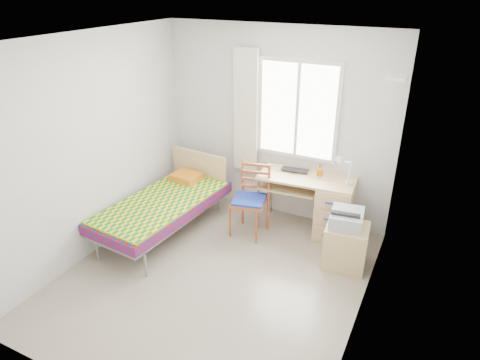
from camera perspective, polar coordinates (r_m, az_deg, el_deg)
name	(u,v)px	position (r m, az deg, el deg)	size (l,w,h in m)	color
floor	(214,277)	(5.03, -3.44, -12.73)	(3.50, 3.50, 0.00)	#BCAD93
ceiling	(207,40)	(3.99, -4.44, 18.14)	(3.50, 3.50, 0.00)	white
wall_back	(276,125)	(5.82, 4.82, 7.29)	(3.20, 3.20, 0.00)	silver
wall_left	(92,148)	(5.29, -19.11, 4.04)	(3.50, 3.50, 0.00)	silver
wall_right	(372,207)	(3.87, 17.13, -3.52)	(3.50, 3.50, 0.00)	silver
window	(298,110)	(5.63, 7.69, 9.18)	(1.10, 0.04, 1.30)	white
curtain	(246,112)	(5.88, 0.77, 9.08)	(0.35, 0.05, 1.70)	beige
floating_shelf	(398,77)	(4.93, 20.26, 12.76)	(0.20, 0.32, 0.03)	white
bed	(166,204)	(5.72, -9.89, -3.12)	(1.07, 2.01, 0.84)	gray
desk	(329,206)	(5.67, 11.82, -3.45)	(1.27, 0.65, 0.77)	#E0AA75
chair	(252,195)	(5.55, 1.56, -2.07)	(0.50, 0.50, 0.97)	#944B1C
cabinet	(345,246)	(5.20, 13.87, -8.49)	(0.53, 0.48, 0.52)	tan
printer	(347,218)	(5.05, 14.04, -4.93)	(0.41, 0.46, 0.18)	#AFB2B7
laptop	(294,172)	(5.67, 7.20, 1.10)	(0.36, 0.23, 0.03)	black
pen_cup	(320,172)	(5.64, 10.58, 1.07)	(0.08, 0.08, 0.10)	orange
task_lamp	(343,167)	(5.30, 13.59, 1.68)	(0.23, 0.32, 0.42)	white
book	(290,186)	(5.71, 6.74, -0.86)	(0.16, 0.22, 0.02)	gray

